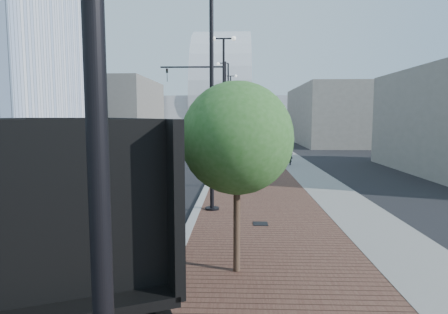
{
  "coord_description": "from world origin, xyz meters",
  "views": [
    {
      "loc": [
        1.62,
        -4.72,
        3.77
      ],
      "look_at": [
        1.0,
        12.0,
        2.0
      ],
      "focal_mm": 30.47,
      "sensor_mm": 36.0,
      "label": 1
    }
  ],
  "objects_px": {
    "pedestrian": "(288,154)",
    "white_sedan": "(94,197)",
    "dump_truck": "(71,186)",
    "dark_car_mid": "(168,142)"
  },
  "relations": [
    {
      "from": "dump_truck",
      "to": "pedestrian",
      "type": "distance_m",
      "value": 19.34
    },
    {
      "from": "dark_car_mid",
      "to": "pedestrian",
      "type": "xyz_separation_m",
      "value": [
        12.43,
        -17.98,
        0.29
      ]
    },
    {
      "from": "pedestrian",
      "to": "white_sedan",
      "type": "bearing_deg",
      "value": 66.62
    },
    {
      "from": "dark_car_mid",
      "to": "pedestrian",
      "type": "relative_size",
      "value": 2.55
    },
    {
      "from": "white_sedan",
      "to": "pedestrian",
      "type": "xyz_separation_m",
      "value": [
        9.35,
        14.57,
        0.31
      ]
    },
    {
      "from": "dump_truck",
      "to": "dark_car_mid",
      "type": "height_order",
      "value": "dump_truck"
    },
    {
      "from": "dump_truck",
      "to": "pedestrian",
      "type": "height_order",
      "value": "dump_truck"
    },
    {
      "from": "white_sedan",
      "to": "pedestrian",
      "type": "bearing_deg",
      "value": 57.11
    },
    {
      "from": "dump_truck",
      "to": "white_sedan",
      "type": "bearing_deg",
      "value": 72.86
    },
    {
      "from": "white_sedan",
      "to": "dark_car_mid",
      "type": "distance_m",
      "value": 32.7
    }
  ]
}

